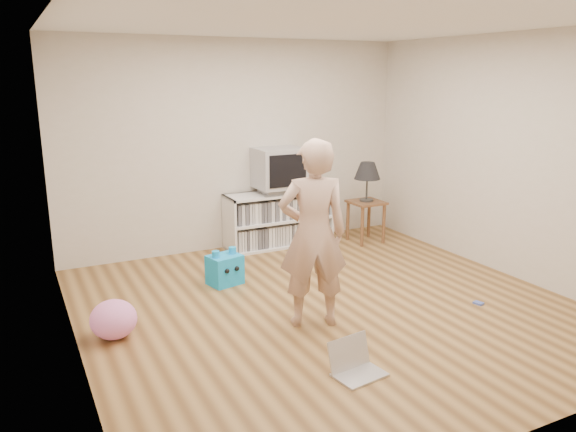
# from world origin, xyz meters

# --- Properties ---
(ground) EXTENTS (4.50, 4.50, 0.00)m
(ground) POSITION_xyz_m (0.00, 0.00, 0.00)
(ground) COLOR brown
(ground) RESTS_ON ground
(walls) EXTENTS (4.52, 4.52, 2.60)m
(walls) POSITION_xyz_m (0.00, 0.00, 1.30)
(walls) COLOR beige
(walls) RESTS_ON ground
(ceiling) EXTENTS (4.50, 4.50, 0.01)m
(ceiling) POSITION_xyz_m (0.00, 0.00, 2.60)
(ceiling) COLOR white
(ceiling) RESTS_ON walls
(media_unit) EXTENTS (1.40, 0.45, 0.70)m
(media_unit) POSITION_xyz_m (0.46, 2.04, 0.35)
(media_unit) COLOR white
(media_unit) RESTS_ON ground
(dvd_deck) EXTENTS (0.45, 0.35, 0.07)m
(dvd_deck) POSITION_xyz_m (0.46, 2.02, 0.73)
(dvd_deck) COLOR gray
(dvd_deck) RESTS_ON media_unit
(crt_tv) EXTENTS (0.60, 0.53, 0.50)m
(crt_tv) POSITION_xyz_m (0.46, 2.02, 1.02)
(crt_tv) COLOR #9E9EA2
(crt_tv) RESTS_ON dvd_deck
(side_table) EXTENTS (0.42, 0.42, 0.55)m
(side_table) POSITION_xyz_m (1.56, 1.65, 0.42)
(side_table) COLOR brown
(side_table) RESTS_ON ground
(table_lamp) EXTENTS (0.34, 0.34, 0.52)m
(table_lamp) POSITION_xyz_m (1.56, 1.65, 0.94)
(table_lamp) COLOR #333333
(table_lamp) RESTS_ON side_table
(person) EXTENTS (0.70, 0.57, 1.65)m
(person) POSITION_xyz_m (-0.32, -0.26, 0.83)
(person) COLOR tan
(person) RESTS_ON ground
(laptop) EXTENTS (0.41, 0.34, 0.25)m
(laptop) POSITION_xyz_m (-0.46, -1.15, 0.07)
(laptop) COLOR silver
(laptop) RESTS_ON ground
(playing_cards) EXTENTS (0.08, 0.10, 0.02)m
(playing_cards) POSITION_xyz_m (1.33, -0.61, 0.01)
(playing_cards) COLOR #4960C2
(playing_cards) RESTS_ON ground
(plush_blue) EXTENTS (0.38, 0.34, 0.39)m
(plush_blue) POSITION_xyz_m (-0.67, 1.01, 0.16)
(plush_blue) COLOR #0F9AEC
(plush_blue) RESTS_ON ground
(plush_pink) EXTENTS (0.49, 0.49, 0.33)m
(plush_pink) POSITION_xyz_m (-1.95, 0.24, 0.17)
(plush_pink) COLOR #F583D4
(plush_pink) RESTS_ON ground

